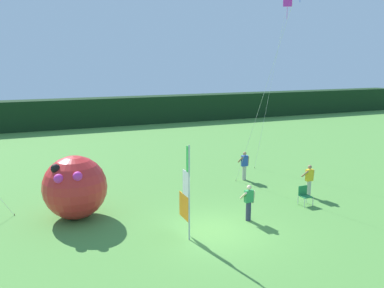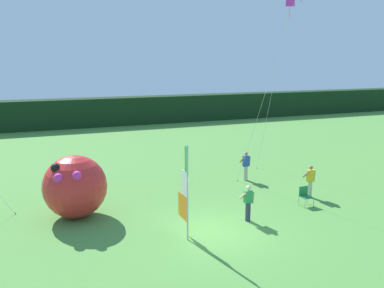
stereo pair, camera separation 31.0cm
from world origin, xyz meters
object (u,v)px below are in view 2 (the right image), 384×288
Objects in this scene: kite_magenta_diamond_0 at (288,15)px; person_far_right at (248,202)px; banner_flag at (185,193)px; folding_chair at (305,195)px; person_far_left at (84,171)px; inflatable_balloon at (75,187)px; person_mid_field at (246,165)px; person_near_banner at (310,180)px.

person_far_right is at bearing -131.50° from kite_magenta_diamond_0.
banner_flag is 4.13× the size of folding_chair.
inflatable_balloon is (-0.88, -4.25, 0.49)m from person_far_left.
person_mid_field is 9.67m from kite_magenta_diamond_0.
person_far_left is at bearing -178.80° from kite_magenta_diamond_0.
inflatable_balloon is 10.46m from folding_chair.
person_near_banner reaches higher than folding_chair.
person_near_banner is 11.20m from inflatable_balloon.
banner_flag reaches higher than person_mid_field.
person_far_left is 0.60× the size of inflatable_balloon.
banner_flag is 6.70m from folding_chair.
person_mid_field is 8.93m from person_far_left.
banner_flag is 0.35× the size of kite_magenta_diamond_0.
person_far_right is at bearing -168.71° from folding_chair.
person_far_left reaches higher than person_near_banner.
person_mid_field is at bearing 12.95° from inflatable_balloon.
banner_flag reaches higher than person_near_banner.
folding_chair is at bearing -115.67° from kite_magenta_diamond_0.
banner_flag reaches higher than person_far_right.
folding_chair is at bearing -36.00° from person_far_left.
person_mid_field is at bearing -149.41° from kite_magenta_diamond_0.
banner_flag is 14.91m from kite_magenta_diamond_0.
person_near_banner is 0.59× the size of inflatable_balloon.
person_far_left is at bearing 144.00° from folding_chair.
person_far_left is 11.44m from folding_chair.
banner_flag reaches higher than person_far_left.
folding_chair is (0.56, -4.67, -0.36)m from person_mid_field.
person_far_right is (-4.38, -1.57, -0.03)m from person_near_banner.
person_far_right is 3.51m from folding_chair.
banner_flag is 8.38m from person_mid_field.
person_near_banner is 1.04× the size of person_far_right.
person_near_banner is at bearing -68.24° from person_mid_field.
inflatable_balloon reaches higher than person_mid_field.
person_near_banner is at bearing -29.77° from person_far_left.
person_far_right is at bearing 9.59° from banner_flag.
inflatable_balloon reaches higher than person_near_banner.
kite_magenta_diamond_0 is at bearing 30.59° from person_mid_field.
person_far_left is 9.42m from person_far_right.
person_near_banner is 1.82× the size of folding_chair.
person_far_left is at bearing 150.23° from person_near_banner.
kite_magenta_diamond_0 is at bearing 48.50° from person_far_right.
person_mid_field is at bearing -13.28° from person_far_left.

